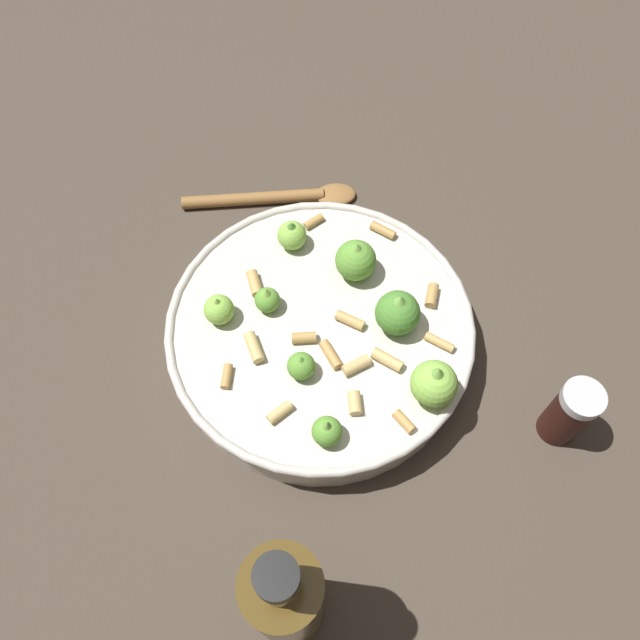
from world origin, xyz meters
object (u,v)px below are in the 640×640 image
at_px(cooking_pan, 323,333).
at_px(pepper_shaker, 569,413).
at_px(olive_oil_bottle, 286,599).
at_px(wooden_spoon, 280,197).

bearing_deg(cooking_pan, pepper_shaker, -51.64).
relative_size(pepper_shaker, olive_oil_bottle, 0.39).
bearing_deg(olive_oil_bottle, pepper_shaker, 2.50).
xyz_separation_m(cooking_pan, pepper_shaker, (0.16, -0.21, 0.01)).
height_order(cooking_pan, olive_oil_bottle, olive_oil_bottle).
bearing_deg(wooden_spoon, pepper_shaker, -75.76).
height_order(cooking_pan, pepper_shaker, cooking_pan).
bearing_deg(olive_oil_bottle, cooking_pan, 53.59).
distance_m(cooking_pan, wooden_spoon, 0.22).
height_order(olive_oil_bottle, wooden_spoon, olive_oil_bottle).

